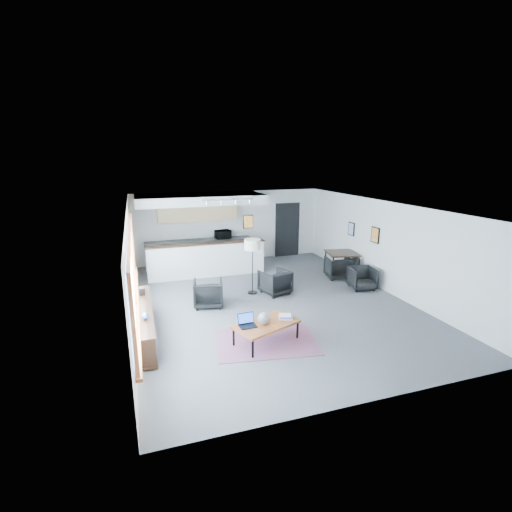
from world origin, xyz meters
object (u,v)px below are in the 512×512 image
object	(u,v)px
armchair_left	(208,292)
dining_table	(342,255)
armchair_right	(275,281)
dining_chair_far	(338,268)
ceramic_pot	(264,318)
book_stack	(286,317)
dining_chair_near	(362,279)
microwave	(223,233)
laptop	(247,322)
coffee_table	(266,325)
floor_lamp	(252,247)

from	to	relation	value
armchair_left	dining_table	world-z (taller)	dining_table
armchair_right	dining_chair_far	world-z (taller)	armchair_right
ceramic_pot	book_stack	world-z (taller)	ceramic_pot
armchair_left	dining_chair_near	world-z (taller)	armchair_left
book_stack	microwave	bearing A→B (deg)	89.39
laptop	microwave	xyz separation A→B (m)	(0.96, 6.23, 0.60)
laptop	dining_table	bearing A→B (deg)	35.31
coffee_table	armchair_right	world-z (taller)	armchair_right
laptop	microwave	bearing A→B (deg)	77.54
laptop	armchair_right	bearing A→B (deg)	54.52
floor_lamp	microwave	xyz separation A→B (m)	(-0.08, 3.36, -0.27)
coffee_table	dining_table	world-z (taller)	dining_table
dining_chair_near	coffee_table	bearing A→B (deg)	-140.27
dining_table	microwave	bearing A→B (deg)	140.48
book_stack	dining_chair_near	world-z (taller)	dining_chair_near
coffee_table	floor_lamp	size ratio (longest dim) A/B	0.96
laptop	microwave	distance (m)	6.34
armchair_left	armchair_right	xyz separation A→B (m)	(2.00, 0.31, -0.00)
laptop	dining_chair_near	world-z (taller)	laptop
armchair_left	dining_chair_far	distance (m)	4.56
armchair_left	armchair_right	distance (m)	2.02
laptop	ceramic_pot	distance (m)	0.37
armchair_right	dining_table	bearing A→B (deg)	-179.03
coffee_table	armchair_left	size ratio (longest dim) A/B	1.98
book_stack	dining_chair_far	world-z (taller)	dining_chair_far
armchair_right	dining_chair_near	bearing A→B (deg)	154.01
book_stack	microwave	world-z (taller)	microwave
armchair_left	armchair_right	world-z (taller)	armchair_left
laptop	book_stack	world-z (taller)	laptop
dining_table	armchair_right	bearing A→B (deg)	-162.59
floor_lamp	dining_chair_far	bearing A→B (deg)	8.71
dining_chair_near	book_stack	bearing A→B (deg)	-137.98
dining_table	microwave	xyz separation A→B (m)	(-3.34, 2.75, 0.38)
ceramic_pot	dining_table	bearing A→B (deg)	41.91
book_stack	laptop	bearing A→B (deg)	-175.87
floor_lamp	dining_table	xyz separation A→B (m)	(3.26, 0.60, -0.65)
coffee_table	floor_lamp	world-z (taller)	floor_lamp
dining_chair_far	dining_chair_near	bearing A→B (deg)	108.32
floor_lamp	dining_chair_far	size ratio (longest dim) A/B	2.45
laptop	dining_chair_near	distance (m)	4.79
laptop	dining_chair_near	size ratio (longest dim) A/B	0.59
coffee_table	book_stack	size ratio (longest dim) A/B	4.27
book_stack	floor_lamp	distance (m)	2.96
ceramic_pot	dining_chair_far	size ratio (longest dim) A/B	0.38
book_stack	armchair_right	xyz separation A→B (m)	(0.75, 2.59, -0.10)
book_stack	dining_chair_near	bearing A→B (deg)	32.67
armchair_right	book_stack	bearing A→B (deg)	57.42
ceramic_pot	microwave	distance (m)	6.34
coffee_table	laptop	size ratio (longest dim) A/B	4.18
book_stack	armchair_left	distance (m)	2.60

